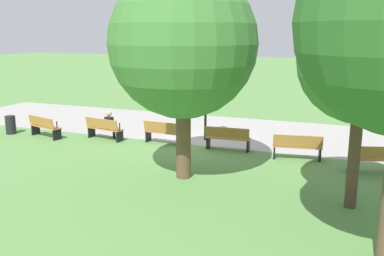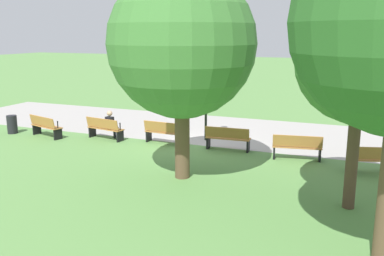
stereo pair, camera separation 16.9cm
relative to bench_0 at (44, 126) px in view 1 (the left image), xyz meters
name	(u,v)px [view 1 (the left image)]	position (x,y,z in m)	size (l,w,h in m)	color
ground_plane	(196,146)	(6.29, 0.97, -0.47)	(120.00, 120.00, 0.00)	#5B8C47
path_paving	(221,130)	(6.29, 4.03, -0.46)	(27.27, 5.78, 0.01)	#A39E99
bench_0	(44,126)	(0.00, 0.00, 0.00)	(1.69, 0.91, 0.89)	#B27538
bench_1	(104,128)	(2.48, 0.57, 0.00)	(1.68, 0.74, 0.89)	#B27538
bench_2	(164,132)	(5.02, 0.86, 0.00)	(1.65, 0.56, 0.89)	#B27538
bench_3	(228,138)	(7.57, 0.86, 0.00)	(1.65, 0.56, 0.89)	#B27538
bench_4	(297,146)	(10.10, 0.57, 0.00)	(1.68, 0.74, 0.89)	#B27538
bench_5	(378,159)	(12.59, 0.00, 0.00)	(1.69, 0.91, 0.89)	#B27538
person_seated	(111,124)	(2.75, 0.67, 0.17)	(0.39, 0.56, 1.20)	black
tree_1	(183,44)	(7.21, -2.48, 3.43)	(4.20, 4.20, 6.02)	brown
tree_2	(362,60)	(11.91, -3.03, 3.14)	(3.00, 3.00, 5.12)	#4C3828
lamp_post	(206,77)	(6.29, 2.01, 2.07)	(0.32, 0.32, 3.58)	black
trash_bin	(11,125)	(-1.79, 0.02, -0.08)	(0.42, 0.42, 0.78)	black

